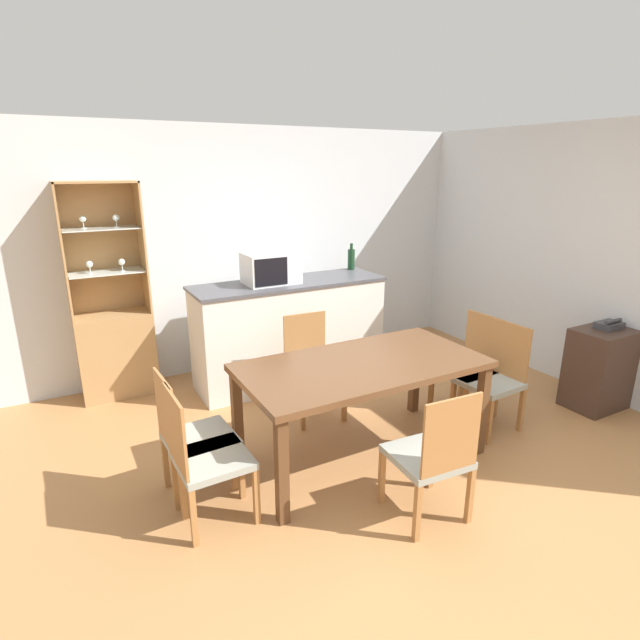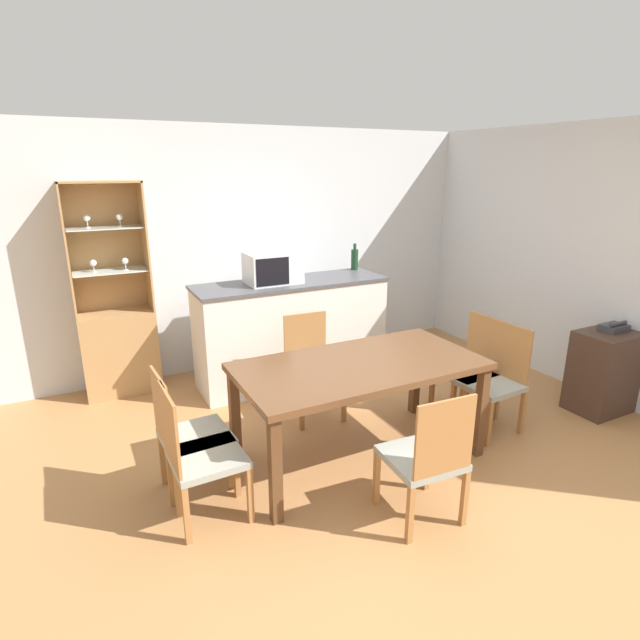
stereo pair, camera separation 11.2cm
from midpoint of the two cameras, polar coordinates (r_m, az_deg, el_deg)
The scene contains 16 objects.
ground_plane at distance 3.81m, azimuth 7.63°, elevation -17.19°, with size 18.00×18.00×0.00m, color #B27A47.
wall_back at distance 5.55m, azimuth -8.16°, elevation 8.00°, with size 6.80×0.06×2.55m.
wall_right at distance 5.37m, azimuth 29.14°, elevation 5.71°, with size 0.06×4.60×2.55m.
kitchen_counter at distance 5.11m, azimuth -4.10°, elevation -1.33°, with size 1.95×0.61×1.05m.
display_cabinet at distance 5.18m, azimuth -22.99°, elevation -1.75°, with size 0.69×0.37×2.02m.
dining_table at distance 3.68m, azimuth 3.96°, elevation -6.06°, with size 1.79×0.92×0.77m.
dining_chair_side_left_near at distance 3.25m, azimuth -14.05°, elevation -14.98°, with size 0.45×0.45×0.90m.
dining_chair_side_right_near at distance 4.44m, azimuth 18.51°, elevation -6.34°, with size 0.46×0.46×0.90m.
dining_chair_side_right_far at distance 4.61m, azimuth 16.02°, elevation -5.21°, with size 0.46×0.46×0.90m.
dining_chair_head_far at distance 4.42m, azimuth -1.65°, elevation -5.49°, with size 0.46×0.46×0.90m.
dining_chair_head_near at distance 3.23m, azimuth 11.68°, elevation -14.99°, with size 0.46×0.46×0.90m.
dining_chair_side_left_far at distance 3.48m, azimuth -15.26°, elevation -12.77°, with size 0.46×0.46×0.90m.
microwave at distance 4.88m, azimuth -6.31°, elevation 5.92°, with size 0.51×0.36×0.30m.
wine_bottle at distance 5.53m, azimuth 3.01°, elevation 7.00°, with size 0.08×0.08×0.29m.
side_cabinet at distance 5.21m, azimuth 28.71°, elevation -4.91°, with size 0.52×0.39×0.75m.
telephone at distance 5.15m, azimuth 29.64°, elevation -0.48°, with size 0.23×0.16×0.09m.
Camera 1 is at (-1.97, -2.47, 2.14)m, focal length 28.00 mm.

